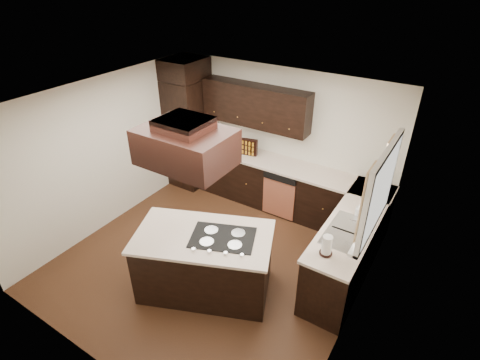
{
  "coord_description": "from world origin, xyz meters",
  "views": [
    {
      "loc": [
        2.67,
        -3.46,
        3.99
      ],
      "look_at": [
        0.1,
        0.6,
        1.15
      ],
      "focal_mm": 28.0,
      "sensor_mm": 36.0,
      "label": 1
    }
  ],
  "objects_px": {
    "island": "(205,263)",
    "range_hood": "(186,147)",
    "oven_column": "(189,133)",
    "spice_rack": "(248,147)"
  },
  "relations": [
    {
      "from": "oven_column",
      "to": "spice_rack",
      "type": "height_order",
      "value": "oven_column"
    },
    {
      "from": "oven_column",
      "to": "range_hood",
      "type": "height_order",
      "value": "range_hood"
    },
    {
      "from": "island",
      "to": "range_hood",
      "type": "distance_m",
      "value": 1.73
    },
    {
      "from": "oven_column",
      "to": "range_hood",
      "type": "xyz_separation_m",
      "value": [
        1.88,
        -2.25,
        1.1
      ]
    },
    {
      "from": "island",
      "to": "range_hood",
      "type": "relative_size",
      "value": 1.63
    },
    {
      "from": "range_hood",
      "to": "island",
      "type": "bearing_deg",
      "value": 13.47
    },
    {
      "from": "range_hood",
      "to": "spice_rack",
      "type": "distance_m",
      "value": 2.64
    },
    {
      "from": "range_hood",
      "to": "spice_rack",
      "type": "relative_size",
      "value": 2.94
    },
    {
      "from": "oven_column",
      "to": "range_hood",
      "type": "bearing_deg",
      "value": -50.26
    },
    {
      "from": "oven_column",
      "to": "island",
      "type": "bearing_deg",
      "value": -47.76
    }
  ]
}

